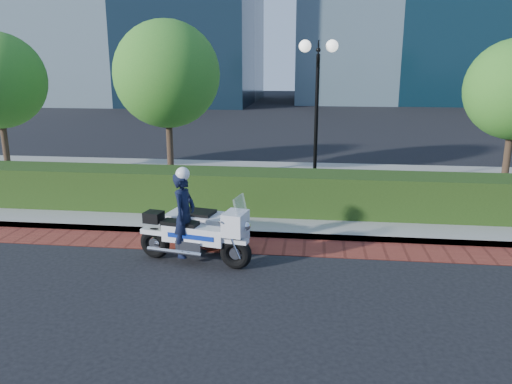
# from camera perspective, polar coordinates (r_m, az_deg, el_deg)

# --- Properties ---
(ground) EXTENTS (120.00, 120.00, 0.00)m
(ground) POSITION_cam_1_polar(r_m,az_deg,el_deg) (9.30, 0.07, -9.47)
(ground) COLOR black
(ground) RESTS_ON ground
(brick_strip) EXTENTS (60.00, 1.00, 0.01)m
(brick_strip) POSITION_cam_1_polar(r_m,az_deg,el_deg) (10.67, 1.03, -6.17)
(brick_strip) COLOR maroon
(brick_strip) RESTS_ON ground
(sidewalk) EXTENTS (60.00, 8.00, 0.15)m
(sidewalk) POSITION_cam_1_polar(r_m,az_deg,el_deg) (14.93, 2.82, 0.19)
(sidewalk) COLOR gray
(sidewalk) RESTS_ON ground
(hedge_main) EXTENTS (18.00, 1.20, 1.00)m
(hedge_main) POSITION_cam_1_polar(r_m,az_deg,el_deg) (12.47, 2.04, 0.02)
(hedge_main) COLOR black
(hedge_main) RESTS_ON sidewalk
(lamppost) EXTENTS (1.02, 0.70, 4.21)m
(lamppost) POSITION_cam_1_polar(r_m,az_deg,el_deg) (13.65, 6.99, 11.02)
(lamppost) COLOR black
(lamppost) RESTS_ON sidewalk
(tree_b) EXTENTS (3.20, 3.20, 4.89)m
(tree_b) POSITION_cam_1_polar(r_m,az_deg,el_deg) (15.60, -10.16, 13.09)
(tree_b) COLOR #332319
(tree_b) RESTS_ON sidewalk
(police_motorcycle) EXTENTS (2.33, 1.89, 1.90)m
(police_motorcycle) POSITION_cam_1_polar(r_m,az_deg,el_deg) (9.98, -6.80, -3.84)
(police_motorcycle) COLOR black
(police_motorcycle) RESTS_ON ground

